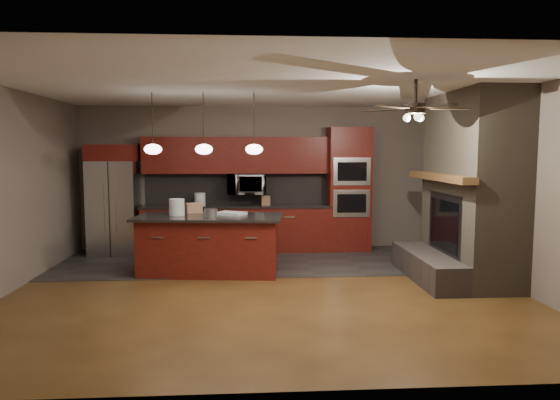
{
  "coord_description": "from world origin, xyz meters",
  "views": [
    {
      "loc": [
        -0.24,
        -6.84,
        1.94
      ],
      "look_at": [
        0.23,
        0.6,
        1.2
      ],
      "focal_mm": 32.0,
      "sensor_mm": 36.0,
      "label": 1
    }
  ],
  "objects": [
    {
      "name": "ground",
      "position": [
        0.0,
        0.0,
        0.0
      ],
      "size": [
        7.0,
        7.0,
        0.0
      ],
      "primitive_type": "plane",
      "color": "brown",
      "rests_on": "ground"
    },
    {
      "name": "ceiling",
      "position": [
        0.0,
        0.0,
        2.8
      ],
      "size": [
        7.0,
        6.0,
        0.02
      ],
      "primitive_type": "cube",
      "color": "white",
      "rests_on": "back_wall"
    },
    {
      "name": "back_wall",
      "position": [
        0.0,
        3.0,
        1.4
      ],
      "size": [
        7.0,
        0.02,
        2.8
      ],
      "primitive_type": "cube",
      "color": "slate",
      "rests_on": "ground"
    },
    {
      "name": "right_wall",
      "position": [
        3.5,
        0.0,
        1.4
      ],
      "size": [
        0.02,
        6.0,
        2.8
      ],
      "primitive_type": "cube",
      "color": "slate",
      "rests_on": "ground"
    },
    {
      "name": "left_wall",
      "position": [
        -3.5,
        0.0,
        1.4
      ],
      "size": [
        0.02,
        6.0,
        2.8
      ],
      "primitive_type": "cube",
      "color": "slate",
      "rests_on": "ground"
    },
    {
      "name": "slate_tile_patch",
      "position": [
        0.0,
        1.8,
        0.01
      ],
      "size": [
        7.0,
        2.4,
        0.01
      ],
      "primitive_type": "cube",
      "color": "#322E2D",
      "rests_on": "ground"
    },
    {
      "name": "fireplace_column",
      "position": [
        3.04,
        0.4,
        1.3
      ],
      "size": [
        1.3,
        2.1,
        2.8
      ],
      "color": "brown",
      "rests_on": "ground"
    },
    {
      "name": "back_cabinetry",
      "position": [
        -0.48,
        2.74,
        0.89
      ],
      "size": [
        3.59,
        0.64,
        2.2
      ],
      "color": "maroon",
      "rests_on": "ground"
    },
    {
      "name": "oven_tower",
      "position": [
        1.7,
        2.69,
        1.19
      ],
      "size": [
        0.8,
        0.63,
        2.38
      ],
      "color": "maroon",
      "rests_on": "ground"
    },
    {
      "name": "microwave",
      "position": [
        -0.27,
        2.75,
        1.3
      ],
      "size": [
        0.73,
        0.41,
        0.5
      ],
      "primitive_type": "imported",
      "color": "silver",
      "rests_on": "back_cabinetry"
    },
    {
      "name": "refrigerator",
      "position": [
        -2.75,
        2.62,
        1.02
      ],
      "size": [
        0.87,
        0.75,
        2.05
      ],
      "color": "silver",
      "rests_on": "ground"
    },
    {
      "name": "kitchen_island",
      "position": [
        -0.86,
        0.99,
        0.46
      ],
      "size": [
        2.37,
        1.25,
        0.92
      ],
      "rotation": [
        0.0,
        0.0,
        -0.1
      ],
      "color": "maroon",
      "rests_on": "ground"
    },
    {
      "name": "white_bucket",
      "position": [
        -1.37,
        1.08,
        1.05
      ],
      "size": [
        0.29,
        0.29,
        0.26
      ],
      "primitive_type": "cylinder",
      "rotation": [
        0.0,
        0.0,
        0.24
      ],
      "color": "silver",
      "rests_on": "kitchen_island"
    },
    {
      "name": "paint_can",
      "position": [
        -0.82,
        0.79,
        0.99
      ],
      "size": [
        0.21,
        0.21,
        0.13
      ],
      "primitive_type": "cylinder",
      "rotation": [
        0.0,
        0.0,
        -0.08
      ],
      "color": "#ABABAF",
      "rests_on": "kitchen_island"
    },
    {
      "name": "paint_tray",
      "position": [
        -0.51,
        1.09,
        0.94
      ],
      "size": [
        0.52,
        0.47,
        0.04
      ],
      "primitive_type": "cube",
      "rotation": [
        0.0,
        0.0,
        -0.51
      ],
      "color": "silver",
      "rests_on": "kitchen_island"
    },
    {
      "name": "cardboard_box",
      "position": [
        -1.14,
        1.37,
        1.0
      ],
      "size": [
        0.3,
        0.26,
        0.16
      ],
      "primitive_type": "cube",
      "rotation": [
        0.0,
        0.0,
        0.33
      ],
      "color": "#A37154",
      "rests_on": "kitchen_island"
    },
    {
      "name": "counter_bucket",
      "position": [
        -1.16,
        2.7,
        1.02
      ],
      "size": [
        0.27,
        0.27,
        0.24
      ],
      "primitive_type": "cylinder",
      "rotation": [
        0.0,
        0.0,
        0.41
      ],
      "color": "silver",
      "rests_on": "back_cabinetry"
    },
    {
      "name": "counter_box",
      "position": [
        0.1,
        2.65,
        0.99
      ],
      "size": [
        0.17,
        0.14,
        0.18
      ],
      "primitive_type": "cube",
      "rotation": [
        0.0,
        0.0,
        -0.08
      ],
      "color": "#8D6749",
      "rests_on": "back_cabinetry"
    },
    {
      "name": "pendant_left",
      "position": [
        -1.65,
        0.7,
        1.96
      ],
      "size": [
        0.26,
        0.26,
        0.92
      ],
      "color": "black",
      "rests_on": "ceiling"
    },
    {
      "name": "pendant_center",
      "position": [
        -0.9,
        0.7,
        1.96
      ],
      "size": [
        0.26,
        0.26,
        0.92
      ],
      "color": "black",
      "rests_on": "ceiling"
    },
    {
      "name": "pendant_right",
      "position": [
        -0.15,
        0.7,
        1.96
      ],
      "size": [
        0.26,
        0.26,
        0.92
      ],
      "color": "black",
      "rests_on": "ceiling"
    },
    {
      "name": "ceiling_fan",
      "position": [
        1.8,
        -0.8,
        2.46
      ],
      "size": [
        1.27,
        1.33,
        0.41
      ],
      "color": "black",
      "rests_on": "ceiling"
    }
  ]
}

